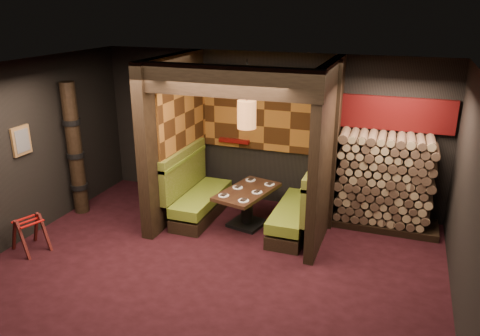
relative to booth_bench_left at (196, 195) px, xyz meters
name	(u,v)px	position (x,y,z in m)	size (l,w,h in m)	color
floor	(210,272)	(0.96, -1.65, -0.41)	(6.50, 5.50, 0.02)	black
ceiling	(205,71)	(0.96, -1.65, 2.46)	(6.50, 5.50, 0.02)	black
wall_back	(266,130)	(0.96, 1.11, 1.02)	(6.50, 0.02, 2.85)	black
wall_front	(73,292)	(0.96, -4.41, 1.02)	(6.50, 0.02, 2.85)	black
wall_left	(16,154)	(-2.30, -1.65, 1.02)	(0.02, 5.50, 2.85)	black
wall_right	(474,214)	(4.22, -1.65, 1.02)	(0.02, 5.50, 2.85)	black
partition_left	(174,138)	(-0.39, 0.00, 1.02)	(0.20, 2.20, 2.85)	black
partition_right	(326,153)	(2.26, 0.05, 1.02)	(0.15, 2.10, 2.85)	black
header_beam	(224,81)	(0.94, -0.95, 2.23)	(2.85, 0.18, 0.44)	black
tapa_back_panel	(265,109)	(0.94, 1.06, 1.42)	(2.40, 0.06, 1.55)	#965A21
tapa_side_panel	(184,113)	(-0.27, 0.17, 1.45)	(0.04, 1.85, 1.45)	#965A21
lacquer_shelf	(234,141)	(0.36, 1.00, 0.78)	(0.60, 0.12, 0.07)	#5D0A09
booth_bench_left	(196,195)	(0.00, 0.00, 0.00)	(0.68, 1.60, 1.14)	black
booth_bench_right	(300,210)	(1.89, 0.00, 0.00)	(0.68, 1.60, 1.14)	black
dining_table	(247,203)	(0.99, -0.05, 0.02)	(0.94, 1.36, 0.66)	black
place_settings	(247,189)	(0.99, -0.05, 0.27)	(0.75, 1.10, 0.03)	white
pendant_lamp	(247,114)	(0.99, -0.10, 1.58)	(0.31, 0.31, 1.10)	#B06B37
framed_picture	(21,141)	(-2.25, -1.55, 1.22)	(0.05, 0.36, 0.46)	olive
luggage_rack	(30,232)	(-1.91, -2.02, -0.10)	(0.66, 0.56, 0.61)	#44120F
totem_column	(75,150)	(-2.09, -0.55, 0.79)	(0.31, 0.31, 2.40)	black
firewood_stack	(389,182)	(3.25, 0.70, 0.42)	(1.73, 0.70, 1.64)	black
mosaic_header	(397,114)	(3.25, 1.03, 1.52)	(1.83, 0.10, 0.56)	maroon
bay_front_post	(334,149)	(2.35, 0.31, 1.02)	(0.08, 0.08, 2.85)	black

